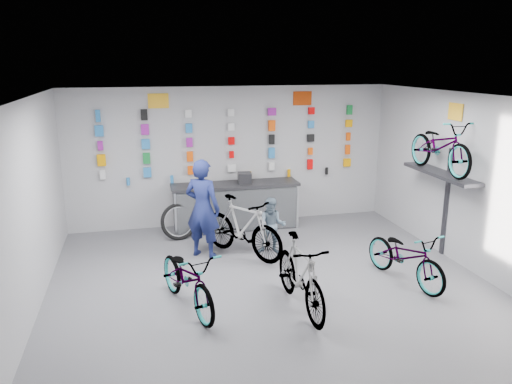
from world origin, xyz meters
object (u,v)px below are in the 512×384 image
object	(u,v)px
bike_center	(300,275)
bike_service	(243,227)
customer	(272,226)
bike_right	(406,256)
counter	(236,207)
bike_left	(188,278)
clerk	(203,209)

from	to	relation	value
bike_center	bike_service	distance (m)	2.24
customer	bike_right	bearing A→B (deg)	-27.56
counter	customer	world-z (taller)	customer
bike_left	customer	bearing A→B (deg)	28.73
counter	bike_center	bearing A→B (deg)	-86.98
bike_right	customer	size ratio (longest dim) A/B	1.61
bike_center	clerk	distance (m)	2.64
bike_center	clerk	world-z (taller)	clerk
bike_center	bike_service	bearing A→B (deg)	96.90
counter	bike_center	xyz separation A→B (m)	(0.20, -3.78, 0.05)
counter	bike_right	bearing A→B (deg)	-56.80
bike_right	bike_left	bearing A→B (deg)	167.34
counter	bike_left	bearing A→B (deg)	-112.18
counter	customer	distance (m)	1.61
counter	clerk	size ratio (longest dim) A/B	1.47
bike_right	clerk	distance (m)	3.61
bike_service	bike_left	bearing A→B (deg)	-160.03
bike_left	bike_service	size ratio (longest dim) A/B	0.96
bike_left	bike_service	distance (m)	2.17
counter	customer	bearing A→B (deg)	-76.09
bike_right	bike_center	bearing A→B (deg)	179.99
bike_left	clerk	size ratio (longest dim) A/B	0.98
clerk	bike_right	bearing A→B (deg)	-177.34
counter	bike_service	bearing A→B (deg)	-96.54
bike_left	customer	distance (m)	2.53
bike_left	bike_center	size ratio (longest dim) A/B	1.00
bike_right	bike_service	distance (m)	2.90
counter	bike_right	distance (m)	3.94
bike_center	clerk	size ratio (longest dim) A/B	0.98
bike_right	clerk	bearing A→B (deg)	134.14
clerk	customer	xyz separation A→B (m)	(1.27, -0.16, -0.38)
bike_left	bike_service	bearing A→B (deg)	39.34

